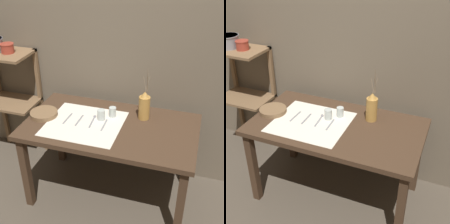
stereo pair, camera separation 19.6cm
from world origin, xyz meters
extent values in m
plane|color=brown|center=(0.00, 0.00, 0.00)|extent=(12.00, 12.00, 0.00)
cube|color=#6B5E4C|center=(0.00, 0.49, 1.20)|extent=(7.00, 0.06, 2.40)
cube|color=#422D1E|center=(0.00, 0.00, 0.71)|extent=(1.37, 0.76, 0.04)
cube|color=#422D1E|center=(-0.62, -0.32, 0.35)|extent=(0.06, 0.06, 0.69)
cube|color=#422D1E|center=(0.62, -0.32, 0.35)|extent=(0.06, 0.06, 0.69)
cube|color=#422D1E|center=(-0.62, 0.32, 0.35)|extent=(0.06, 0.06, 0.69)
cube|color=#422D1E|center=(0.62, 0.32, 0.35)|extent=(0.06, 0.06, 0.69)
cube|color=brown|center=(-1.09, 0.26, 1.12)|extent=(0.50, 0.35, 0.02)
cube|color=brown|center=(-1.09, 0.26, 0.62)|extent=(0.50, 0.35, 0.02)
cube|color=brown|center=(-1.32, 0.42, 0.56)|extent=(0.04, 0.04, 1.13)
cube|color=brown|center=(-0.86, 0.42, 0.56)|extent=(0.04, 0.04, 1.13)
cube|color=silver|center=(-0.20, -0.04, 0.73)|extent=(0.59, 0.54, 0.00)
cylinder|color=#B7843D|center=(0.23, 0.18, 0.83)|extent=(0.09, 0.09, 0.19)
cone|color=#B7843D|center=(0.23, 0.18, 0.95)|extent=(0.07, 0.07, 0.05)
cylinder|color=#847056|center=(0.24, 0.19, 1.05)|extent=(0.01, 0.02, 0.15)
cylinder|color=#847056|center=(0.24, 0.18, 1.04)|extent=(0.03, 0.03, 0.12)
cylinder|color=#847056|center=(0.24, 0.19, 1.04)|extent=(0.02, 0.02, 0.12)
cylinder|color=#847056|center=(0.22, 0.18, 1.03)|extent=(0.03, 0.01, 0.12)
cylinder|color=#847056|center=(0.24, 0.19, 1.04)|extent=(0.01, 0.04, 0.14)
cylinder|color=#847056|center=(0.25, 0.17, 1.08)|extent=(0.00, 0.04, 0.21)
cylinder|color=brown|center=(-0.57, -0.03, 0.75)|extent=(0.23, 0.23, 0.04)
cylinder|color=#B7C1BC|center=(-0.09, 0.06, 0.78)|extent=(0.06, 0.06, 0.09)
cylinder|color=#B7C1BC|center=(-0.02, 0.13, 0.77)|extent=(0.06, 0.06, 0.08)
cube|color=gray|center=(-0.36, -0.02, 0.74)|extent=(0.02, 0.17, 0.00)
cube|color=gray|center=(-0.26, -0.02, 0.74)|extent=(0.01, 0.17, 0.00)
cube|color=gray|center=(-0.15, -0.01, 0.74)|extent=(0.03, 0.17, 0.00)
sphere|color=gray|center=(-0.16, 0.07, 0.74)|extent=(0.02, 0.02, 0.02)
cube|color=gray|center=(-0.04, -0.02, 0.74)|extent=(0.02, 0.17, 0.00)
cylinder|color=gray|center=(-1.18, 0.26, 1.19)|extent=(0.19, 0.19, 0.12)
cylinder|color=gray|center=(-1.18, 0.26, 1.24)|extent=(0.20, 0.20, 0.01)
cylinder|color=#9E3828|center=(-1.03, 0.26, 1.17)|extent=(0.11, 0.11, 0.08)
cylinder|color=#9E3828|center=(-1.03, 0.26, 1.21)|extent=(0.12, 0.12, 0.01)
camera|label=1|loc=(0.63, -1.98, 2.06)|focal=50.00mm
camera|label=2|loc=(0.81, -1.91, 2.06)|focal=50.00mm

